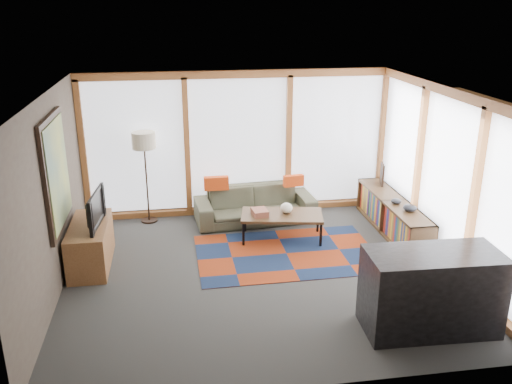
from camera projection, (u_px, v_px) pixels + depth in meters
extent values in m
plane|color=#282826|center=(260.00, 273.00, 7.83)|extent=(5.50, 5.50, 0.00)
cube|color=#43352F|center=(51.00, 199.00, 7.00)|extent=(0.04, 5.00, 2.60)
cube|color=#43352F|center=(304.00, 274.00, 5.07)|extent=(5.50, 0.04, 2.60)
cube|color=silver|center=(261.00, 93.00, 6.96)|extent=(5.50, 5.00, 0.04)
cube|color=white|center=(238.00, 143.00, 9.70)|extent=(5.30, 0.02, 2.35)
cube|color=white|center=(447.00, 178.00, 7.79)|extent=(0.02, 4.80, 2.35)
cube|color=black|center=(56.00, 173.00, 7.20)|extent=(0.05, 1.35, 1.55)
cube|color=yellow|center=(58.00, 173.00, 7.21)|extent=(0.02, 1.20, 1.40)
cube|color=maroon|center=(286.00, 254.00, 8.41)|extent=(2.78, 1.81, 0.01)
imported|color=#393B2B|center=(255.00, 205.00, 9.58)|extent=(2.15, 0.98, 0.61)
cube|color=#CB3E11|center=(216.00, 183.00, 9.38)|extent=(0.43, 0.13, 0.23)
cube|color=#CB3E11|center=(294.00, 181.00, 9.57)|extent=(0.37, 0.15, 0.20)
cube|color=brown|center=(260.00, 212.00, 8.75)|extent=(0.27, 0.32, 0.10)
ellipsoid|color=silver|center=(286.00, 208.00, 8.82)|extent=(0.22, 0.22, 0.17)
ellipsoid|color=black|center=(410.00, 208.00, 8.50)|extent=(0.22, 0.22, 0.11)
ellipsoid|color=black|center=(396.00, 201.00, 8.81)|extent=(0.20, 0.20, 0.08)
cube|color=black|center=(382.00, 174.00, 9.68)|extent=(0.11, 0.29, 0.38)
cube|color=brown|center=(91.00, 245.00, 7.97)|extent=(0.54, 1.29, 0.65)
imported|color=black|center=(91.00, 209.00, 7.73)|extent=(0.20, 0.90, 0.51)
cube|color=black|center=(431.00, 291.00, 6.36)|extent=(1.58, 0.78, 0.99)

